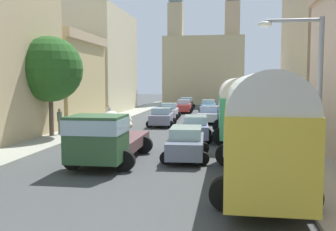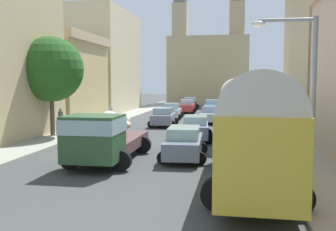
# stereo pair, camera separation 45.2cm
# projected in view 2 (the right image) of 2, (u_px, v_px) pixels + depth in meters

# --- Properties ---
(ground_plane) EXTENTS (154.00, 154.00, 0.00)m
(ground_plane) POSITION_uv_depth(u_px,v_px,m) (184.00, 126.00, 31.94)
(ground_plane) COLOR #414344
(sidewalk_left) EXTENTS (2.50, 70.00, 0.14)m
(sidewalk_left) POSITION_uv_depth(u_px,v_px,m) (101.00, 124.00, 33.14)
(sidewalk_left) COLOR #9A9C8F
(sidewalk_left) RESTS_ON ground
(sidewalk_right) EXTENTS (2.50, 70.00, 0.14)m
(sidewalk_right) POSITION_uv_depth(u_px,v_px,m) (273.00, 127.00, 30.73)
(sidewalk_right) COLOR #A59D92
(sidewalk_right) RESTS_ON ground
(building_left_2) EXTENTS (5.98, 9.38, 7.95)m
(building_left_2) POSITION_uv_depth(u_px,v_px,m) (63.00, 79.00, 34.58)
(building_left_2) COLOR tan
(building_left_2) RESTS_ON ground
(building_left_3) EXTENTS (5.53, 13.31, 12.12)m
(building_left_3) POSITION_uv_depth(u_px,v_px,m) (106.00, 62.00, 46.47)
(building_left_3) COLOR beige
(building_left_3) RESTS_ON ground
(building_right_2) EXTENTS (4.14, 11.49, 13.03)m
(building_right_2) POSITION_uv_depth(u_px,v_px,m) (323.00, 44.00, 28.38)
(building_right_2) COLOR tan
(building_right_2) RESTS_ON ground
(distant_church) EXTENTS (12.88, 6.87, 18.44)m
(distant_church) POSITION_uv_depth(u_px,v_px,m) (208.00, 66.00, 62.65)
(distant_church) COLOR tan
(distant_church) RESTS_ON ground
(parked_bus_0) EXTENTS (3.26, 9.60, 4.08)m
(parked_bus_0) POSITION_uv_depth(u_px,v_px,m) (253.00, 123.00, 13.72)
(parked_bus_0) COLOR yellow
(parked_bus_0) RESTS_ON ground
(parked_bus_1) EXTENTS (3.39, 8.65, 3.99)m
(parked_bus_1) POSITION_uv_depth(u_px,v_px,m) (238.00, 105.00, 24.86)
(parked_bus_1) COLOR #389C6F
(parked_bus_1) RESTS_ON ground
(parked_bus_2) EXTENTS (3.46, 9.44, 4.00)m
(parked_bus_2) POSITION_uv_depth(u_px,v_px,m) (239.00, 98.00, 36.20)
(parked_bus_2) COLOR teal
(parked_bus_2) RESTS_ON ground
(cargo_truck_0) EXTENTS (3.19, 6.73, 2.36)m
(cargo_truck_0) POSITION_uv_depth(u_px,v_px,m) (104.00, 137.00, 17.40)
(cargo_truck_0) COLOR #2F5431
(cargo_truck_0) RESTS_ON ground
(car_0) EXTENTS (2.40, 3.83, 1.56)m
(car_0) POSITION_uv_depth(u_px,v_px,m) (164.00, 117.00, 31.96)
(car_0) COLOR gray
(car_0) RESTS_ON ground
(car_1) EXTENTS (2.30, 3.84, 1.58)m
(car_1) POSITION_uv_depth(u_px,v_px,m) (172.00, 111.00, 38.14)
(car_1) COLOR silver
(car_1) RESTS_ON ground
(car_2) EXTENTS (2.29, 4.31, 1.56)m
(car_2) POSITION_uv_depth(u_px,v_px,m) (187.00, 106.00, 45.40)
(car_2) COLOR #B2332E
(car_2) RESTS_ON ground
(car_3) EXTENTS (2.48, 3.81, 1.54)m
(car_3) POSITION_uv_depth(u_px,v_px,m) (190.00, 103.00, 52.30)
(car_3) COLOR #2A2227
(car_3) RESTS_ON ground
(car_4) EXTENTS (2.38, 4.37, 1.57)m
(car_4) POSITION_uv_depth(u_px,v_px,m) (184.00, 143.00, 18.55)
(car_4) COLOR slate
(car_4) RESTS_ON ground
(car_5) EXTENTS (2.37, 4.30, 1.57)m
(car_5) POSITION_uv_depth(u_px,v_px,m) (196.00, 128.00, 24.48)
(car_5) COLOR slate
(car_5) RESTS_ON ground
(car_6) EXTENTS (2.54, 4.35, 1.55)m
(car_6) POSITION_uv_depth(u_px,v_px,m) (212.00, 114.00, 34.50)
(car_6) COLOR silver
(car_6) RESTS_ON ground
(car_7) EXTENTS (2.35, 4.03, 1.50)m
(car_7) POSITION_uv_depth(u_px,v_px,m) (212.00, 106.00, 46.75)
(car_7) COLOR #408AC7
(car_7) RESTS_ON ground
(pedestrian_1) EXTENTS (0.47, 0.47, 1.91)m
(pedestrian_1) POSITION_uv_depth(u_px,v_px,m) (61.00, 120.00, 26.24)
(pedestrian_1) COLOR brown
(pedestrian_1) RESTS_ON ground
(pedestrian_4) EXTENTS (0.54, 0.54, 1.75)m
(pedestrian_4) POSITION_uv_depth(u_px,v_px,m) (111.00, 113.00, 33.10)
(pedestrian_4) COLOR slate
(pedestrian_4) RESTS_ON ground
(streetlamp_near) EXTENTS (2.03, 0.28, 5.78)m
(streetlamp_near) POSITION_uv_depth(u_px,v_px,m) (303.00, 89.00, 11.95)
(streetlamp_near) COLOR gray
(streetlamp_near) RESTS_ON ground
(roadside_tree_2) EXTENTS (4.32, 4.32, 6.73)m
(roadside_tree_2) POSITION_uv_depth(u_px,v_px,m) (51.00, 69.00, 25.29)
(roadside_tree_2) COLOR brown
(roadside_tree_2) RESTS_ON ground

